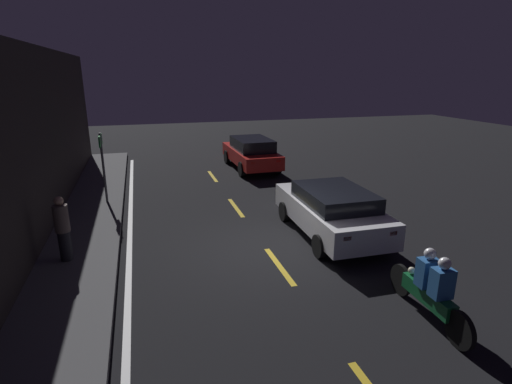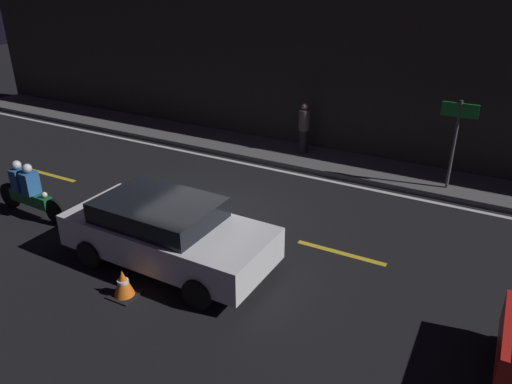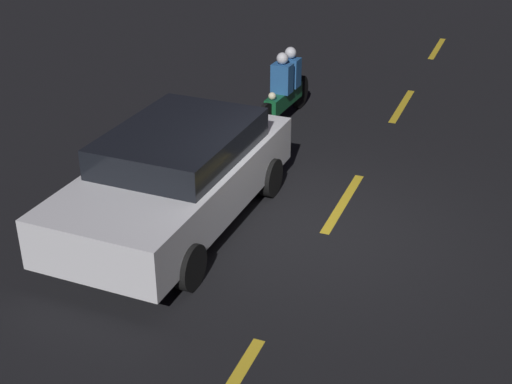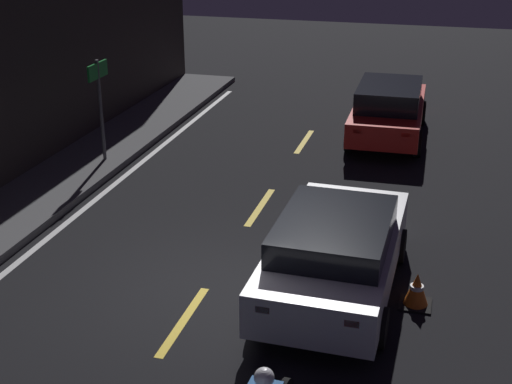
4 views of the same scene
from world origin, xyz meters
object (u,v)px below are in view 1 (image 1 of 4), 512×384
at_px(shop_sign, 102,154).
at_px(pedestrian, 63,228).
at_px(sedan_white, 331,210).
at_px(motorcycle, 431,289).
at_px(taxi_red, 251,152).
at_px(traffic_cone_near, 372,221).

bearing_deg(shop_sign, pedestrian, 171.88).
distance_m(sedan_white, pedestrian, 6.98).
bearing_deg(shop_sign, motorcycle, -144.69).
bearing_deg(pedestrian, motorcycle, -122.01).
distance_m(sedan_white, motorcycle, 4.30).
xyz_separation_m(motorcycle, pedestrian, (4.30, 6.88, 0.31)).
relative_size(sedan_white, shop_sign, 1.82).
distance_m(sedan_white, taxi_red, 8.48).
height_order(sedan_white, pedestrian, pedestrian).
relative_size(taxi_red, pedestrian, 2.88).
bearing_deg(traffic_cone_near, shop_sign, 59.20).
height_order(sedan_white, taxi_red, taxi_red).
distance_m(traffic_cone_near, pedestrian, 8.33).
relative_size(motorcycle, traffic_cone_near, 4.29).
bearing_deg(motorcycle, shop_sign, 38.19).
bearing_deg(sedan_white, taxi_red, 0.95).
distance_m(motorcycle, pedestrian, 8.12).
relative_size(sedan_white, motorcycle, 1.82).
height_order(taxi_red, motorcycle, taxi_red).
relative_size(sedan_white, taxi_red, 0.95).
bearing_deg(motorcycle, pedestrian, 60.88).
xyz_separation_m(traffic_cone_near, pedestrian, (0.05, 8.30, 0.69)).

